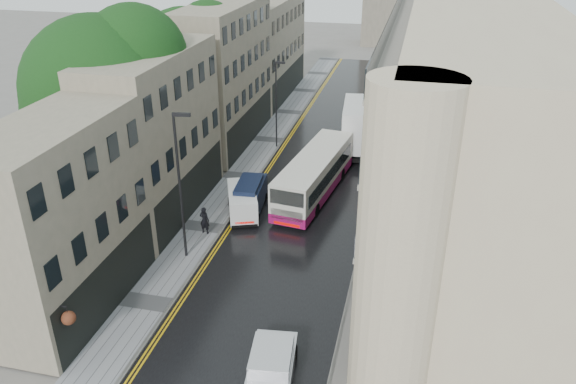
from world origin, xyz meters
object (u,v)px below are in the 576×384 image
at_px(white_van, 231,213).
at_px(navy_van, 233,204).
at_px(tree_far, 187,77).
at_px(cream_bus, 284,191).
at_px(pedestrian, 205,220).
at_px(lamp_post_far, 276,105).
at_px(tree_near, 104,117).
at_px(lamp_post_near, 180,189).
at_px(white_lorry, 344,133).

bearing_deg(white_van, navy_van, 79.03).
bearing_deg(tree_far, navy_van, -56.94).
distance_m(cream_bus, white_van, 4.14).
relative_size(tree_far, white_van, 2.92).
bearing_deg(pedestrian, tree_far, -56.47).
bearing_deg(pedestrian, cream_bus, -125.41).
xyz_separation_m(cream_bus, white_van, (-2.86, -2.93, -0.58)).
xyz_separation_m(pedestrian, lamp_post_far, (0.72, 15.82, 2.85)).
relative_size(tree_near, lamp_post_near, 1.55).
bearing_deg(navy_van, white_lorry, 60.50).
distance_m(tree_far, white_lorry, 14.14).
distance_m(tree_far, pedestrian, 16.86).
bearing_deg(white_van, lamp_post_near, -130.15).
xyz_separation_m(tree_far, white_lorry, (13.56, 0.29, -3.99)).
height_order(white_lorry, lamp_post_far, lamp_post_far).
distance_m(white_lorry, white_van, 14.57).
distance_m(lamp_post_near, lamp_post_far, 18.65).
distance_m(cream_bus, lamp_post_near, 8.87).
distance_m(navy_van, pedestrian, 2.64).
bearing_deg(cream_bus, navy_van, -139.77).
bearing_deg(tree_near, white_van, -1.02).
bearing_deg(white_van, cream_bus, 24.82).
xyz_separation_m(tree_near, pedestrian, (7.08, -1.55, -5.90)).
relative_size(cream_bus, lamp_post_near, 1.27).
height_order(tree_near, navy_van, tree_near).
bearing_deg(pedestrian, lamp_post_near, 95.16).
relative_size(navy_van, lamp_post_far, 0.58).
bearing_deg(white_lorry, cream_bus, -109.23).
distance_m(white_lorry, lamp_post_near, 19.10).
height_order(cream_bus, navy_van, cream_bus).
distance_m(cream_bus, pedestrian, 6.03).
bearing_deg(lamp_post_near, tree_far, 102.54).
distance_m(white_van, navy_van, 1.02).
bearing_deg(tree_far, white_van, -58.41).
height_order(tree_far, pedestrian, tree_far).
height_order(cream_bus, pedestrian, cream_bus).
height_order(tree_far, navy_van, tree_far).
bearing_deg(tree_far, tree_near, -91.32).
relative_size(white_van, navy_van, 0.97).
distance_m(cream_bus, navy_van, 3.63).
height_order(navy_van, lamp_post_far, lamp_post_far).
distance_m(tree_near, lamp_post_near, 8.49).
distance_m(tree_near, pedestrian, 9.34).
bearing_deg(tree_near, tree_far, 88.68).
distance_m(tree_far, lamp_post_near, 18.63).
relative_size(tree_far, cream_bus, 1.10).
relative_size(tree_near, lamp_post_far, 1.84).
distance_m(tree_far, navy_van, 15.37).
distance_m(cream_bus, lamp_post_far, 12.23).
distance_m(tree_near, white_van, 10.29).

